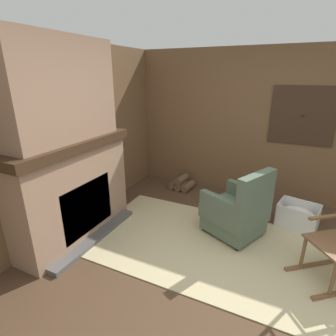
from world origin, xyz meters
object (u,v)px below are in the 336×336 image
(laundry_basket, at_px, (298,215))
(oil_lamp_vase, at_px, (30,140))
(storage_case, at_px, (95,127))
(armchair, at_px, (237,212))
(firewood_stack, at_px, (182,183))

(laundry_basket, distance_m, oil_lamp_vase, 3.56)
(oil_lamp_vase, xyz_separation_m, storage_case, (0.00, 1.02, -0.03))
(armchair, relative_size, laundry_basket, 1.61)
(armchair, distance_m, firewood_stack, 1.69)
(oil_lamp_vase, distance_m, storage_case, 1.02)
(armchair, bearing_deg, laundry_basket, -116.08)
(storage_case, bearing_deg, oil_lamp_vase, -90.01)
(armchair, distance_m, storage_case, 2.25)
(oil_lamp_vase, bearing_deg, laundry_basket, 35.27)
(laundry_basket, xyz_separation_m, oil_lamp_vase, (-2.72, -1.93, 1.23))
(oil_lamp_vase, bearing_deg, armchair, 33.86)
(firewood_stack, xyz_separation_m, oil_lamp_vase, (-0.73, -2.44, 1.30))
(laundry_basket, bearing_deg, oil_lamp_vase, -144.73)
(armchair, distance_m, oil_lamp_vase, 2.60)
(armchair, distance_m, laundry_basket, 0.97)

